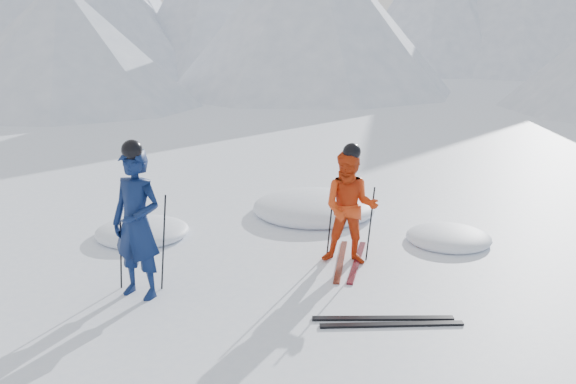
# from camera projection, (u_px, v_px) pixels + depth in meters

# --- Properties ---
(ground) EXTENTS (160.00, 160.00, 0.00)m
(ground) POSITION_uv_depth(u_px,v_px,m) (414.00, 283.00, 8.36)
(ground) COLOR white
(ground) RESTS_ON ground
(skier_blue) EXTENTS (0.82, 0.67, 1.95)m
(skier_blue) POSITION_uv_depth(u_px,v_px,m) (137.00, 224.00, 7.73)
(skier_blue) COLOR #0B1A44
(skier_blue) RESTS_ON ground
(skier_red) EXTENTS (0.86, 0.69, 1.70)m
(skier_red) POSITION_uv_depth(u_px,v_px,m) (350.00, 208.00, 8.88)
(skier_red) COLOR red
(skier_red) RESTS_ON ground
(pole_blue_left) EXTENTS (0.13, 0.09, 1.30)m
(pole_blue_left) POSITION_uv_depth(u_px,v_px,m) (121.00, 243.00, 8.00)
(pole_blue_left) COLOR black
(pole_blue_left) RESTS_ON ground
(pole_blue_right) EXTENTS (0.13, 0.08, 1.30)m
(pole_blue_right) POSITION_uv_depth(u_px,v_px,m) (164.00, 243.00, 8.02)
(pole_blue_right) COLOR black
(pole_blue_right) RESTS_ON ground
(pole_red_left) EXTENTS (0.11, 0.09, 1.13)m
(pole_red_left) POSITION_uv_depth(u_px,v_px,m) (330.00, 220.00, 9.23)
(pole_red_left) COLOR black
(pole_red_left) RESTS_ON ground
(pole_red_right) EXTENTS (0.11, 0.08, 1.13)m
(pole_red_right) POSITION_uv_depth(u_px,v_px,m) (370.00, 224.00, 9.06)
(pole_red_right) COLOR black
(pole_red_right) RESTS_ON ground
(ski_worn_left) EXTENTS (0.13, 1.70, 0.03)m
(ski_worn_left) POSITION_uv_depth(u_px,v_px,m) (341.00, 261.00, 9.12)
(ski_worn_left) COLOR black
(ski_worn_left) RESTS_ON ground
(ski_worn_right) EXTENTS (0.25, 1.70, 0.03)m
(ski_worn_right) POSITION_uv_depth(u_px,v_px,m) (357.00, 262.00, 9.09)
(ski_worn_right) COLOR black
(ski_worn_right) RESTS_ON ground
(ski_loose_a) EXTENTS (1.70, 0.33, 0.03)m
(ski_loose_a) POSITION_uv_depth(u_px,v_px,m) (383.00, 318.00, 7.31)
(ski_loose_a) COLOR black
(ski_loose_a) RESTS_ON ground
(ski_loose_b) EXTENTS (1.69, 0.38, 0.03)m
(ski_loose_b) POSITION_uv_depth(u_px,v_px,m) (392.00, 325.00, 7.15)
(ski_loose_b) COLOR black
(ski_loose_b) RESTS_ON ground
(snow_lumps) EXTENTS (8.85, 5.11, 0.51)m
(snow_lumps) POSITION_uv_depth(u_px,v_px,m) (321.00, 226.00, 10.79)
(snow_lumps) COLOR white
(snow_lumps) RESTS_ON ground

